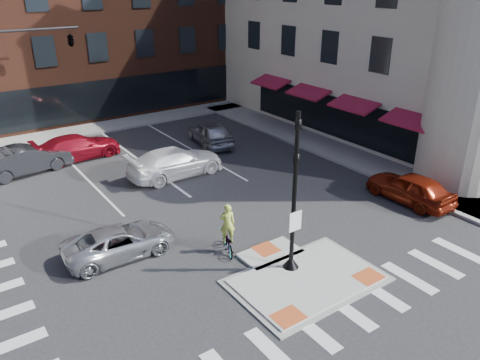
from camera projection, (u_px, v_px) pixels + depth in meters
ground at (298, 274)px, 17.26m from camera, size 120.00×120.00×0.00m
refuge_island at (302, 277)px, 17.05m from camera, size 5.40×4.65×0.13m
sidewalk_e at (321, 144)px, 30.41m from camera, size 3.00×24.00×0.15m
sidewalk_n at (134, 121)px, 35.33m from camera, size 26.00×3.00×0.15m
building_n at (79, 6)px, 39.74m from camera, size 24.40×18.40×15.50m
building_e at (421, 7)px, 33.98m from camera, size 21.90×23.90×17.70m
building_far_right at (74, 11)px, 60.14m from camera, size 12.00×12.00×12.00m
signal_pole at (293, 214)px, 16.62m from camera, size 0.60×0.60×5.98m
mast_arm_signal at (46, 51)px, 26.47m from camera, size 6.10×2.24×8.00m
silver_suv at (120, 241)px, 18.24m from camera, size 4.40×2.11×1.21m
red_sedan at (410, 188)px, 22.57m from camera, size 1.79×4.36×1.48m
white_pickup at (176, 162)px, 25.54m from camera, size 5.43×2.30×1.56m
bg_car_dark at (26, 160)px, 25.86m from camera, size 4.99×2.36×1.58m
bg_car_silver at (210, 133)px, 30.33m from camera, size 2.54×4.79×1.55m
bg_car_red at (77, 147)px, 27.93m from camera, size 5.19×2.33×1.48m
cyclist at (228, 236)px, 18.43m from camera, size 1.15×1.74×2.10m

